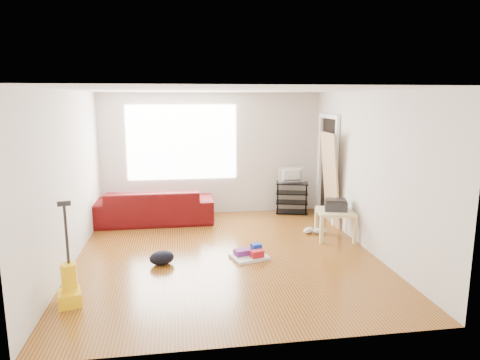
{
  "coord_description": "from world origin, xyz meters",
  "views": [
    {
      "loc": [
        -0.71,
        -6.25,
        2.38
      ],
      "look_at": [
        0.31,
        0.6,
        1.05
      ],
      "focal_mm": 32.0,
      "sensor_mm": 36.0,
      "label": 1
    }
  ],
  "objects": [
    {
      "name": "cleaning_tray",
      "position": [
        0.35,
        -0.19,
        0.06
      ],
      "size": [
        0.61,
        0.54,
        0.19
      ],
      "rotation": [
        0.0,
        0.0,
        0.28
      ],
      "color": "silver",
      "rests_on": "ground"
    },
    {
      "name": "tv",
      "position": [
        1.65,
        2.22,
        0.81
      ],
      "size": [
        0.55,
        0.07,
        0.32
      ],
      "primitive_type": "imported",
      "rotation": [
        0.0,
        0.0,
        3.14
      ],
      "color": "black",
      "rests_on": "tv_stand"
    },
    {
      "name": "sneakers",
      "position": [
        1.68,
        0.81,
        0.05
      ],
      "size": [
        0.47,
        0.25,
        0.11
      ],
      "rotation": [
        0.0,
        0.0,
        0.23
      ],
      "color": "silver",
      "rests_on": "ground"
    },
    {
      "name": "bucket",
      "position": [
        -0.24,
        1.75,
        0.0
      ],
      "size": [
        0.33,
        0.33,
        0.25
      ],
      "primitive_type": "cylinder",
      "rotation": [
        0.0,
        0.0,
        0.36
      ],
      "color": "#1A29A6",
      "rests_on": "ground"
    },
    {
      "name": "backpack",
      "position": [
        -0.97,
        -0.25,
        0.0
      ],
      "size": [
        0.44,
        0.39,
        0.2
      ],
      "primitive_type": "ellipsoid",
      "rotation": [
        0.0,
        0.0,
        0.34
      ],
      "color": "black",
      "rests_on": "ground"
    },
    {
      "name": "sofa",
      "position": [
        -1.19,
        1.95,
        0.0
      ],
      "size": [
        2.28,
        0.89,
        0.67
      ],
      "primitive_type": "imported",
      "rotation": [
        0.0,
        0.0,
        3.14
      ],
      "color": "#3E0B09",
      "rests_on": "ground"
    },
    {
      "name": "vacuum",
      "position": [
        -2.0,
        -1.33,
        0.23
      ],
      "size": [
        0.32,
        0.35,
        1.23
      ],
      "rotation": [
        0.0,
        0.0,
        0.26
      ],
      "color": "yellow",
      "rests_on": "ground"
    },
    {
      "name": "tv_stand",
      "position": [
        1.65,
        2.22,
        0.34
      ],
      "size": [
        0.73,
        0.53,
        0.66
      ],
      "rotation": [
        0.0,
        0.0,
        -0.27
      ],
      "color": "black",
      "rests_on": "ground"
    },
    {
      "name": "door_panel",
      "position": [
        2.13,
        1.3,
        0.0
      ],
      "size": [
        0.22,
        0.71,
        1.76
      ],
      "primitive_type": "cube",
      "rotation": [
        0.0,
        -0.1,
        0.0
      ],
      "color": "#AA7A59",
      "rests_on": "ground"
    },
    {
      "name": "toilet_paper",
      "position": [
        -0.27,
        1.77,
        0.18
      ],
      "size": [
        0.13,
        0.13,
        0.12
      ],
      "primitive_type": "cylinder",
      "color": "white",
      "rests_on": "bucket"
    },
    {
      "name": "side_table",
      "position": [
        1.95,
        0.51,
        0.42
      ],
      "size": [
        0.7,
        0.7,
        0.5
      ],
      "rotation": [
        0.0,
        0.0,
        -0.17
      ],
      "color": "beige",
      "rests_on": "ground"
    },
    {
      "name": "printer",
      "position": [
        1.95,
        0.51,
        0.59
      ],
      "size": [
        0.44,
        0.38,
        0.2
      ],
      "rotation": [
        0.0,
        0.0,
        -0.29
      ],
      "color": "black",
      "rests_on": "side_table"
    },
    {
      "name": "room",
      "position": [
        0.07,
        0.15,
        1.25
      ],
      "size": [
        4.51,
        5.01,
        2.51
      ],
      "color": "#59310A",
      "rests_on": "ground"
    }
  ]
}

